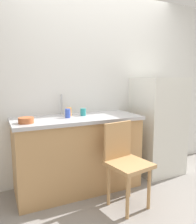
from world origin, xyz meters
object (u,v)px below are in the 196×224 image
cup_orange (69,112)px  cup_teal (83,112)px  terracotta_bowl (26,120)px  chair (125,160)px  refrigerator (157,125)px  cup_blue (68,113)px

cup_orange → cup_teal: 0.17m
terracotta_bowl → cup_teal: 0.72m
chair → cup_teal: cup_teal is taller
refrigerator → terracotta_bowl: (-1.83, -0.13, 0.25)m
refrigerator → cup_teal: 1.16m
terracotta_bowl → cup_teal: size_ratio=1.77×
terracotta_bowl → cup_orange: cup_orange is taller
chair → cup_teal: bearing=100.9°
cup_blue → cup_teal: 0.22m
chair → cup_orange: bearing=111.5°
chair → cup_orange: cup_orange is taller
cup_blue → cup_orange: bearing=64.5°
cup_blue → cup_teal: (0.22, 0.06, -0.01)m
cup_blue → chair: bearing=-51.4°
cup_orange → cup_teal: size_ratio=1.15×
terracotta_bowl → cup_blue: (0.49, 0.12, 0.02)m
refrigerator → cup_teal: bearing=177.3°
chair → cup_teal: size_ratio=9.99×
cup_orange → refrigerator: bearing=-4.3°
refrigerator → cup_orange: size_ratio=13.31×
chair → cup_teal: (-0.23, 0.62, 0.45)m
cup_orange → cup_teal: (0.17, -0.04, -0.01)m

